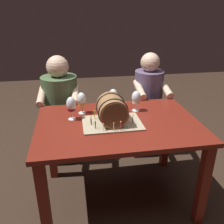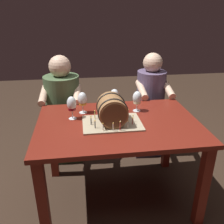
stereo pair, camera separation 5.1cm
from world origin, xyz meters
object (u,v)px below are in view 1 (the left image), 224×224
wine_glass_red (71,105)px  wine_glass_amber (82,100)px  barrel_cake (112,111)px  wine_glass_rose (113,95)px  person_seated_left (62,114)px  wine_glass_white (136,98)px  person_seated_right (147,110)px  dining_table (118,135)px

wine_glass_red → wine_glass_amber: bearing=51.4°
barrel_cake → wine_glass_rose: barrel_cake is taller
person_seated_left → wine_glass_rose: bearing=-38.5°
wine_glass_white → wine_glass_amber: 0.47m
barrel_cake → wine_glass_white: bearing=41.8°
wine_glass_amber → person_seated_right: (0.74, 0.48, -0.35)m
barrel_cake → wine_glass_amber: 0.33m
barrel_cake → wine_glass_white: size_ratio=2.52×
wine_glass_rose → person_seated_left: person_seated_left is taller
wine_glass_white → person_seated_left: 0.89m
wine_glass_rose → person_seated_left: (-0.48, 0.39, -0.31)m
wine_glass_red → barrel_cake: bearing=-24.0°
wine_glass_white → person_seated_right: bearing=61.3°
wine_glass_rose → person_seated_right: (0.45, 0.38, -0.34)m
person_seated_left → person_seated_right: size_ratio=1.00×
person_seated_left → wine_glass_amber: bearing=-67.4°
wine_glass_amber → wine_glass_red: bearing=-128.6°
dining_table → barrel_cake: size_ratio=2.81×
barrel_cake → dining_table: bearing=23.2°
wine_glass_rose → barrel_cake: bearing=-101.4°
wine_glass_amber → wine_glass_rose: bearing=18.2°
barrel_cake → wine_glass_amber: size_ratio=2.45×
wine_glass_white → wine_glass_red: (-0.55, -0.09, 0.01)m
barrel_cake → wine_glass_rose: size_ratio=2.68×
wine_glass_white → wine_glass_red: bearing=-171.2°
dining_table → wine_glass_amber: size_ratio=6.89×
barrel_cake → wine_glass_amber: (-0.22, 0.24, 0.01)m
wine_glass_amber → wine_glass_red: (-0.09, -0.11, 0.00)m
wine_glass_white → wine_glass_amber: (-0.46, 0.02, 0.00)m
dining_table → wine_glass_rose: bearing=87.3°
wine_glass_white → wine_glass_rose: (-0.18, 0.12, -0.00)m
wine_glass_white → wine_glass_rose: 0.21m
dining_table → barrel_cake: bearing=-156.8°
dining_table → person_seated_left: 0.85m
barrel_cake → person_seated_left: size_ratio=0.39×
wine_glass_red → wine_glass_white: bearing=8.8°
barrel_cake → wine_glass_white: (0.25, 0.22, 0.01)m
wine_glass_amber → person_seated_left: (-0.20, 0.48, -0.32)m
wine_glass_rose → wine_glass_red: size_ratio=0.88×
wine_glass_white → barrel_cake: bearing=-138.2°
dining_table → wine_glass_amber: wine_glass_amber is taller
wine_glass_red → wine_glass_rose: bearing=28.6°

